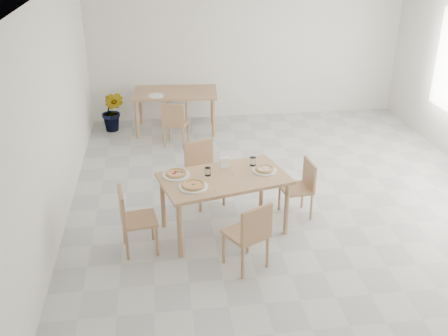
{
  "coord_description": "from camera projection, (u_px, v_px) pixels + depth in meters",
  "views": [
    {
      "loc": [
        -1.71,
        -6.35,
        3.56
      ],
      "look_at": [
        -0.99,
        -0.73,
        0.87
      ],
      "focal_mm": 42.0,
      "sensor_mm": 36.0,
      "label": 1
    }
  ],
  "objects": [
    {
      "name": "plate_empty",
      "position": [
        156.0,
        96.0,
        9.22
      ],
      "size": [
        0.27,
        0.27,
        0.02
      ],
      "primitive_type": "cylinder",
      "color": "white",
      "rests_on": "second_table"
    },
    {
      "name": "chair_east",
      "position": [
        302.0,
        184.0,
        6.82
      ],
      "size": [
        0.41,
        0.41,
        0.77
      ],
      "rotation": [
        0.0,
        0.0,
        -1.48
      ],
      "color": "tan",
      "rests_on": "ground"
    },
    {
      "name": "napkin_holder",
      "position": [
        224.0,
        163.0,
        6.52
      ],
      "size": [
        0.14,
        0.09,
        0.14
      ],
      "rotation": [
        0.0,
        0.0,
        0.24
      ],
      "color": "silver",
      "rests_on": "main_table"
    },
    {
      "name": "pizza_mushroom",
      "position": [
        265.0,
        169.0,
        6.46
      ],
      "size": [
        0.27,
        0.27,
        0.03
      ],
      "rotation": [
        0.0,
        0.0,
        -0.13
      ],
      "color": "#E6B66C",
      "rests_on": "plate_mushroom"
    },
    {
      "name": "tumbler_b",
      "position": [
        208.0,
        172.0,
        6.35
      ],
      "size": [
        0.08,
        0.08,
        0.1
      ],
      "primitive_type": "cylinder",
      "color": "white",
      "rests_on": "main_table"
    },
    {
      "name": "pizza_margherita",
      "position": [
        193.0,
        185.0,
        6.07
      ],
      "size": [
        0.35,
        0.35,
        0.03
      ],
      "rotation": [
        0.0,
        0.0,
        -0.3
      ],
      "color": "#E6B66C",
      "rests_on": "plate_margherita"
    },
    {
      "name": "pizza_pepperoni",
      "position": [
        176.0,
        173.0,
        6.35
      ],
      "size": [
        0.33,
        0.33,
        0.03
      ],
      "rotation": [
        0.0,
        0.0,
        -0.33
      ],
      "color": "#E6B66C",
      "rests_on": "plate_pepperoni"
    },
    {
      "name": "second_table",
      "position": [
        175.0,
        96.0,
        9.51
      ],
      "size": [
        1.56,
        0.97,
        0.75
      ],
      "rotation": [
        0.0,
        0.0,
        -0.08
      ],
      "color": "tan",
      "rests_on": "ground"
    },
    {
      "name": "fork_b",
      "position": [
        215.0,
        190.0,
        6.01
      ],
      "size": [
        0.08,
        0.17,
        0.01
      ],
      "primitive_type": "cube",
      "rotation": [
        0.0,
        0.0,
        0.39
      ],
      "color": "silver",
      "rests_on": "main_table"
    },
    {
      "name": "chair_south",
      "position": [
        250.0,
        232.0,
        5.72
      ],
      "size": [
        0.56,
        0.56,
        0.83
      ],
      "rotation": [
        0.0,
        0.0,
        3.64
      ],
      "color": "tan",
      "rests_on": "ground"
    },
    {
      "name": "tumbler_a",
      "position": [
        253.0,
        161.0,
        6.61
      ],
      "size": [
        0.08,
        0.08,
        0.11
      ],
      "primitive_type": "cylinder",
      "color": "white",
      "rests_on": "main_table"
    },
    {
      "name": "main_table",
      "position": [
        224.0,
        183.0,
        6.36
      ],
      "size": [
        1.67,
        1.2,
        0.75
      ],
      "rotation": [
        0.0,
        0.0,
        0.25
      ],
      "color": "tan",
      "rests_on": "ground"
    },
    {
      "name": "plate_pepperoni",
      "position": [
        176.0,
        175.0,
        6.36
      ],
      "size": [
        0.33,
        0.33,
        0.02
      ],
      "primitive_type": "cylinder",
      "color": "white",
      "rests_on": "main_table"
    },
    {
      "name": "chair_north",
      "position": [
        203.0,
        168.0,
        7.14
      ],
      "size": [
        0.55,
        0.55,
        0.86
      ],
      "rotation": [
        0.0,
        0.0,
        0.39
      ],
      "color": "tan",
      "rests_on": "ground"
    },
    {
      "name": "chair_back_n",
      "position": [
        181.0,
        90.0,
        10.33
      ],
      "size": [
        0.58,
        0.58,
        0.89
      ],
      "rotation": [
        0.0,
        0.0,
        -0.42
      ],
      "color": "tan",
      "rests_on": "ground"
    },
    {
      "name": "fork_a",
      "position": [
        233.0,
        173.0,
        6.41
      ],
      "size": [
        0.04,
        0.16,
        0.01
      ],
      "primitive_type": "cube",
      "rotation": [
        0.0,
        0.0,
        -0.16
      ],
      "color": "silver",
      "rests_on": "main_table"
    },
    {
      "name": "chair_west",
      "position": [
        132.0,
        216.0,
        6.04
      ],
      "size": [
        0.45,
        0.45,
        0.81
      ],
      "rotation": [
        0.0,
        0.0,
        1.71
      ],
      "color": "tan",
      "rests_on": "ground"
    },
    {
      "name": "plate_mushroom",
      "position": [
        265.0,
        171.0,
        6.47
      ],
      "size": [
        0.3,
        0.3,
        0.02
      ],
      "primitive_type": "cylinder",
      "color": "white",
      "rests_on": "main_table"
    },
    {
      "name": "chair_back_s",
      "position": [
        175.0,
        121.0,
        8.9
      ],
      "size": [
        0.5,
        0.5,
        0.8
      ],
      "rotation": [
        0.0,
        0.0,
        2.82
      ],
      "color": "tan",
      "rests_on": "ground"
    },
    {
      "name": "potted_plant",
      "position": [
        113.0,
        111.0,
        9.6
      ],
      "size": [
        0.51,
        0.46,
        0.77
      ],
      "primitive_type": "imported",
      "rotation": [
        0.0,
        0.0,
        -0.34
      ],
      "color": "#31671F",
      "rests_on": "ground"
    },
    {
      "name": "plate_margherita",
      "position": [
        193.0,
        187.0,
        6.08
      ],
      "size": [
        0.34,
        0.34,
        0.02
      ],
      "primitive_type": "cylinder",
      "color": "white",
      "rests_on": "main_table"
    }
  ]
}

